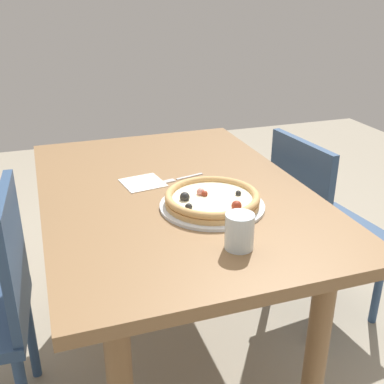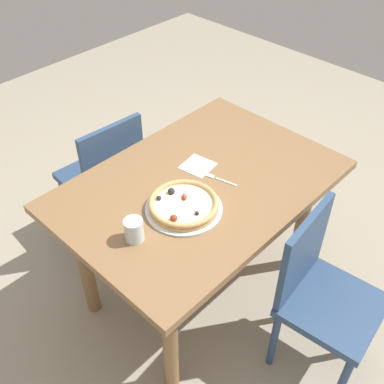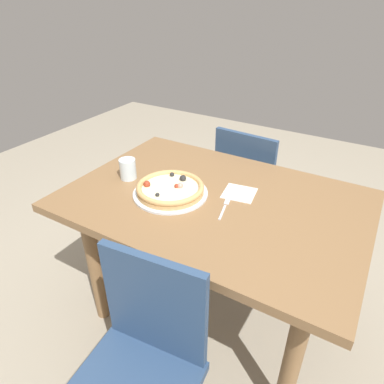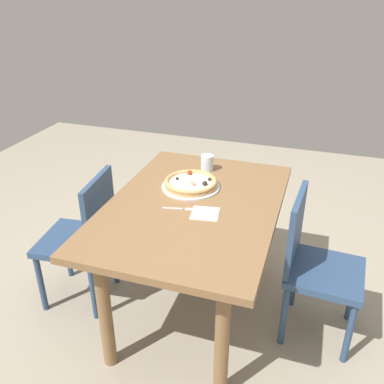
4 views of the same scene
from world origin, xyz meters
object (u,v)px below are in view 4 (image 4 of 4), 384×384
Objects in this scene: pizza at (191,183)px; fork at (181,209)px; drinking_glass at (207,163)px; chair_far at (314,263)px; plate at (191,187)px; napkin at (205,213)px; chair_near at (84,235)px; dining_table at (193,221)px.

pizza is 1.85× the size of fork.
fork is 0.52m from drinking_glass.
chair_far is 5.24× the size of fork.
chair_far and drinking_glass have the same top height.
drinking_glass is (-0.26, 0.02, 0.05)m from plate.
chair_far reaches higher than napkin.
fork is (0.26, 0.03, -0.00)m from plate.
drinking_glass is at bearing -55.56° from chair_near.
dining_table is at bearing 6.81° from drinking_glass.
napkin is (0.53, 0.14, -0.05)m from drinking_glass.
plate is (-0.26, 0.59, 0.30)m from chair_near.
pizza is 3.04× the size of drinking_glass.
chair_far reaches higher than fork.
chair_far is 2.55× the size of plate.
chair_near is 1.00× the size of chair_far.
chair_far is 0.78m from fork.
pizza is (-0.18, -0.07, 0.14)m from dining_table.
dining_table is at bearing -79.54° from chair_far.
pizza is (-0.00, 0.00, 0.03)m from plate.
pizza is (-0.26, 0.59, 0.32)m from chair_near.
chair_near and drinking_glass have the same top height.
dining_table is 0.47m from drinking_glass.
dining_table is 0.14m from fork.
plate reaches higher than fork.
chair_far is at bearing 81.87° from plate.
plate is 0.27m from drinking_glass.
dining_table is 1.52× the size of chair_near.
chair_near is 1.34m from chair_far.
chair_far is 0.66m from napkin.
napkin is at bearing 47.53° from dining_table.
plate is 0.03m from pizza.
drinking_glass reaches higher than dining_table.
dining_table is 0.69m from chair_far.
chair_near is 0.69m from fork.
chair_near reaches higher than plate.
napkin is at bearing 32.00° from plate.
chair_far is at bearing 62.94° from drinking_glass.
chair_far is 8.61× the size of drinking_glass.
plate is at bearing -45.47° from pizza.
chair_near is 0.81m from napkin.
pizza is 2.17× the size of napkin.
plate is 3.38× the size of drinking_glass.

